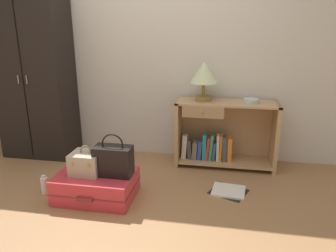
{
  "coord_description": "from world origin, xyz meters",
  "views": [
    {
      "loc": [
        0.83,
        -2.11,
        1.47
      ],
      "look_at": [
        0.3,
        0.82,
        0.55
      ],
      "focal_mm": 34.04,
      "sensor_mm": 36.0,
      "label": 1
    }
  ],
  "objects_px": {
    "bookshelf": "(221,135)",
    "bottle": "(45,185)",
    "handbag": "(113,160)",
    "suitcase_large": "(96,186)",
    "bowl": "(251,101)",
    "train_case": "(87,163)",
    "wardrobe": "(35,76)",
    "table_lamp": "(204,74)",
    "open_book_on_floor": "(229,191)"
  },
  "relations": [
    {
      "from": "table_lamp",
      "to": "bottle",
      "type": "distance_m",
      "value": 1.91
    },
    {
      "from": "bookshelf",
      "to": "bowl",
      "type": "relative_size",
      "value": 6.65
    },
    {
      "from": "train_case",
      "to": "bowl",
      "type": "bearing_deg",
      "value": 32.61
    },
    {
      "from": "bowl",
      "to": "bookshelf",
      "type": "bearing_deg",
      "value": 176.89
    },
    {
      "from": "train_case",
      "to": "open_book_on_floor",
      "type": "bearing_deg",
      "value": 13.58
    },
    {
      "from": "bookshelf",
      "to": "open_book_on_floor",
      "type": "xyz_separation_m",
      "value": [
        0.1,
        -0.64,
        -0.34
      ]
    },
    {
      "from": "suitcase_large",
      "to": "bottle",
      "type": "xyz_separation_m",
      "value": [
        -0.5,
        -0.02,
        -0.03
      ]
    },
    {
      "from": "bookshelf",
      "to": "table_lamp",
      "type": "relative_size",
      "value": 2.59
    },
    {
      "from": "suitcase_large",
      "to": "table_lamp",
      "type": "bearing_deg",
      "value": 47.3
    },
    {
      "from": "table_lamp",
      "to": "handbag",
      "type": "distance_m",
      "value": 1.32
    },
    {
      "from": "bookshelf",
      "to": "wardrobe",
      "type": "bearing_deg",
      "value": -178.77
    },
    {
      "from": "bookshelf",
      "to": "bottle",
      "type": "xyz_separation_m",
      "value": [
        -1.58,
        -0.97,
        -0.26
      ]
    },
    {
      "from": "table_lamp",
      "to": "bookshelf",
      "type": "bearing_deg",
      "value": 1.61
    },
    {
      "from": "handbag",
      "to": "train_case",
      "type": "bearing_deg",
      "value": -178.35
    },
    {
      "from": "wardrobe",
      "to": "suitcase_large",
      "type": "bearing_deg",
      "value": -40.44
    },
    {
      "from": "table_lamp",
      "to": "handbag",
      "type": "relative_size",
      "value": 1.09
    },
    {
      "from": "bowl",
      "to": "train_case",
      "type": "height_order",
      "value": "bowl"
    },
    {
      "from": "bookshelf",
      "to": "bottle",
      "type": "height_order",
      "value": "bookshelf"
    },
    {
      "from": "handbag",
      "to": "table_lamp",
      "type": "bearing_deg",
      "value": 52.97
    },
    {
      "from": "bowl",
      "to": "train_case",
      "type": "relative_size",
      "value": 0.61
    },
    {
      "from": "wardrobe",
      "to": "train_case",
      "type": "relative_size",
      "value": 7.13
    },
    {
      "from": "bookshelf",
      "to": "open_book_on_floor",
      "type": "height_order",
      "value": "bookshelf"
    },
    {
      "from": "suitcase_large",
      "to": "train_case",
      "type": "distance_m",
      "value": 0.23
    },
    {
      "from": "wardrobe",
      "to": "bookshelf",
      "type": "height_order",
      "value": "wardrobe"
    },
    {
      "from": "train_case",
      "to": "bottle",
      "type": "xyz_separation_m",
      "value": [
        -0.42,
        -0.03,
        -0.25
      ]
    },
    {
      "from": "handbag",
      "to": "bottle",
      "type": "relative_size",
      "value": 2.1
    },
    {
      "from": "bowl",
      "to": "suitcase_large",
      "type": "bearing_deg",
      "value": -145.71
    },
    {
      "from": "handbag",
      "to": "bookshelf",
      "type": "bearing_deg",
      "value": 45.7
    },
    {
      "from": "table_lamp",
      "to": "handbag",
      "type": "xyz_separation_m",
      "value": [
        -0.7,
        -0.93,
        -0.64
      ]
    },
    {
      "from": "train_case",
      "to": "bottle",
      "type": "distance_m",
      "value": 0.49
    },
    {
      "from": "bowl",
      "to": "wardrobe",
      "type": "bearing_deg",
      "value": -179.29
    },
    {
      "from": "bowl",
      "to": "open_book_on_floor",
      "type": "xyz_separation_m",
      "value": [
        -0.19,
        -0.62,
        -0.74
      ]
    },
    {
      "from": "table_lamp",
      "to": "open_book_on_floor",
      "type": "bearing_deg",
      "value": -63.99
    },
    {
      "from": "suitcase_large",
      "to": "handbag",
      "type": "bearing_deg",
      "value": 4.84
    },
    {
      "from": "bowl",
      "to": "bottle",
      "type": "bearing_deg",
      "value": -152.96
    },
    {
      "from": "wardrobe",
      "to": "bowl",
      "type": "distance_m",
      "value": 2.43
    },
    {
      "from": "train_case",
      "to": "handbag",
      "type": "height_order",
      "value": "handbag"
    },
    {
      "from": "bookshelf",
      "to": "handbag",
      "type": "relative_size",
      "value": 2.82
    },
    {
      "from": "wardrobe",
      "to": "bottle",
      "type": "xyz_separation_m",
      "value": [
        0.56,
        -0.92,
        -0.85
      ]
    },
    {
      "from": "train_case",
      "to": "suitcase_large",
      "type": "bearing_deg",
      "value": -5.25
    },
    {
      "from": "handbag",
      "to": "suitcase_large",
      "type": "bearing_deg",
      "value": -175.16
    },
    {
      "from": "bookshelf",
      "to": "bottle",
      "type": "bearing_deg",
      "value": -148.49
    },
    {
      "from": "table_lamp",
      "to": "open_book_on_floor",
      "type": "distance_m",
      "value": 1.22
    },
    {
      "from": "wardrobe",
      "to": "bookshelf",
      "type": "bearing_deg",
      "value": 1.23
    },
    {
      "from": "wardrobe",
      "to": "table_lamp",
      "type": "relative_size",
      "value": 4.53
    },
    {
      "from": "bookshelf",
      "to": "handbag",
      "type": "height_order",
      "value": "bookshelf"
    },
    {
      "from": "train_case",
      "to": "handbag",
      "type": "bearing_deg",
      "value": 1.65
    },
    {
      "from": "wardrobe",
      "to": "suitcase_large",
      "type": "xyz_separation_m",
      "value": [
        1.06,
        -0.9,
        -0.82
      ]
    },
    {
      "from": "bowl",
      "to": "train_case",
      "type": "bearing_deg",
      "value": -147.39
    },
    {
      "from": "wardrobe",
      "to": "bookshelf",
      "type": "distance_m",
      "value": 2.22
    }
  ]
}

